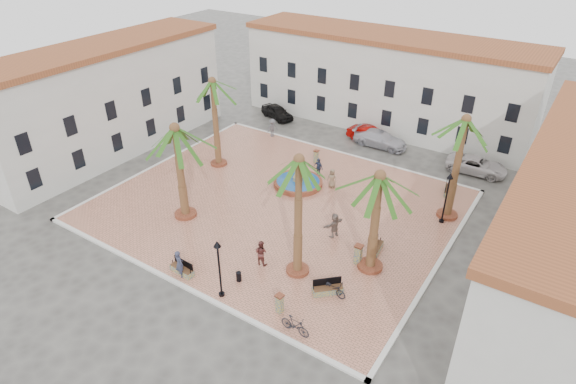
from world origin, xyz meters
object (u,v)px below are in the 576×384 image
Objects in this scene: car_black at (277,112)px; car_white at (477,165)px; cyclist_b at (261,253)px; car_red at (370,135)px; fountain at (298,182)px; lamppost_s at (218,259)px; bollard_e at (358,254)px; palm_s at (299,173)px; bench_se at (328,289)px; bollard_se at (280,303)px; bicycle_a at (332,288)px; bench_e at (377,248)px; pedestrian_fountain_a at (332,178)px; bollard_n at (316,156)px; car_silver at (380,139)px; pedestrian_north at (273,128)px; pedestrian_fountain_b at (318,167)px; lamppost_e at (448,190)px; palm_e at (379,188)px; bench_s at (182,270)px; bench_ne at (448,190)px; bicycle_b at (295,325)px; pedestrian_east at (335,225)px; palm_sw at (176,139)px; palm_nw at (213,90)px; palm_ne at (464,131)px; cyclist_a at (179,264)px.

car_black is 0.84× the size of car_white.
cyclist_b is 21.58m from car_red.
cyclist_b is (3.50, -10.06, 0.61)m from fountain.
lamppost_s is 2.83× the size of bollard_e.
palm_s reaches higher than bench_se.
bicycle_a is at bearing 58.49° from bollard_se.
bench_e is 8.98m from pedestrian_fountain_a.
car_silver reaches higher than bollard_n.
pedestrian_fountain_b is at bearing -97.72° from pedestrian_north.
bench_se is at bearing -106.51° from lamppost_e.
lamppost_s reaches higher than bicycle_a.
palm_e is 4.02× the size of bench_s.
fountain is at bearing -110.68° from pedestrian_north.
bench_se is 0.33× the size of car_silver.
fountain is 2.30× the size of cyclist_b.
car_black is at bearing 61.84° from bench_ne.
lamppost_e reaches higher than pedestrian_fountain_a.
pedestrian_east is (-2.52, 9.10, 0.39)m from bicycle_b.
palm_s is 4.80× the size of bench_se.
car_red is at bearing -86.68° from cyclist_b.
fountain is 0.54× the size of palm_sw.
pedestrian_north reaches higher than car_black.
pedestrian_fountain_a is (3.35, -3.12, 0.19)m from bollard_n.
bench_e is (17.34, -3.88, -6.71)m from palm_nw.
car_white reaches higher than bench_e.
bicycle_b is (5.07, -3.81, -0.34)m from cyclist_b.
palm_ne reaches higher than lamppost_e.
pedestrian_north is 17.85m from pedestrian_east.
car_silver is at bearing 87.34° from bench_s.
palm_ne reaches higher than car_red.
lamppost_s is at bearing 129.73° from bicycle_a.
car_red is (-5.74, 24.41, -0.05)m from bollard_se.
car_white is (11.86, 10.74, 0.28)m from fountain.
palm_e is 8.75m from cyclist_b.
palm_ne is 4.97× the size of bench_e.
palm_ne is 4.21× the size of cyclist_a.
cyclist_b reaches higher than bicycle_a.
fountain is at bearing -90.73° from pedestrian_fountain_b.
pedestrian_east reaches higher than bicycle_a.
lamppost_s is 0.94× the size of car_black.
palm_e is 3.81× the size of pedestrian_north.
bench_ne is at bearing 23.32° from pedestrian_fountain_a.
cyclist_b is 0.95× the size of pedestrian_east.
bollard_e reaches higher than car_black.
car_black is (-16.05, 16.25, -0.35)m from pedestrian_east.
pedestrian_fountain_a is at bearing 10.75° from palm_nw.
bench_e is at bearing 15.75° from palm_sw.
bench_se is 0.35m from bicycle_a.
bicycle_b is (13.26, -5.28, -5.76)m from palm_sw.
palm_ne is 1.99× the size of lamppost_e.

